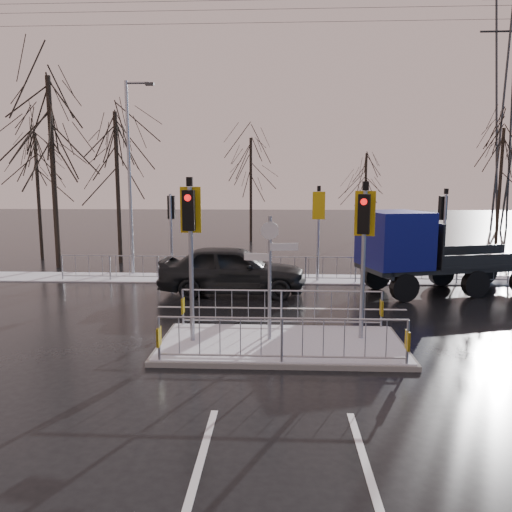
{
  "coord_description": "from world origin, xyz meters",
  "views": [
    {
      "loc": [
        -0.07,
        -11.83,
        4.05
      ],
      "look_at": [
        -0.77,
        3.14,
        1.8
      ],
      "focal_mm": 35.0,
      "sensor_mm": 36.0,
      "label": 1
    }
  ],
  "objects_px": {
    "traffic_island": "(281,332)",
    "car_far_lane": "(233,270)",
    "street_lamp_left": "(131,171)",
    "flatbed_truck": "(417,250)"
  },
  "relations": [
    {
      "from": "traffic_island",
      "to": "flatbed_truck",
      "type": "bearing_deg",
      "value": 51.55
    },
    {
      "from": "traffic_island",
      "to": "car_far_lane",
      "type": "relative_size",
      "value": 1.14
    },
    {
      "from": "traffic_island",
      "to": "street_lamp_left",
      "type": "relative_size",
      "value": 0.73
    },
    {
      "from": "traffic_island",
      "to": "street_lamp_left",
      "type": "xyz_separation_m",
      "value": [
        -6.42,
        9.49,
        4.1
      ]
    },
    {
      "from": "traffic_island",
      "to": "flatbed_truck",
      "type": "xyz_separation_m",
      "value": [
        4.9,
        6.17,
        1.2
      ]
    },
    {
      "from": "car_far_lane",
      "to": "street_lamp_left",
      "type": "height_order",
      "value": "street_lamp_left"
    },
    {
      "from": "traffic_island",
      "to": "flatbed_truck",
      "type": "height_order",
      "value": "traffic_island"
    },
    {
      "from": "car_far_lane",
      "to": "street_lamp_left",
      "type": "distance_m",
      "value": 6.96
    },
    {
      "from": "traffic_island",
      "to": "car_far_lane",
      "type": "distance_m",
      "value": 6.08
    },
    {
      "from": "traffic_island",
      "to": "street_lamp_left",
      "type": "distance_m",
      "value": 12.17
    }
  ]
}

